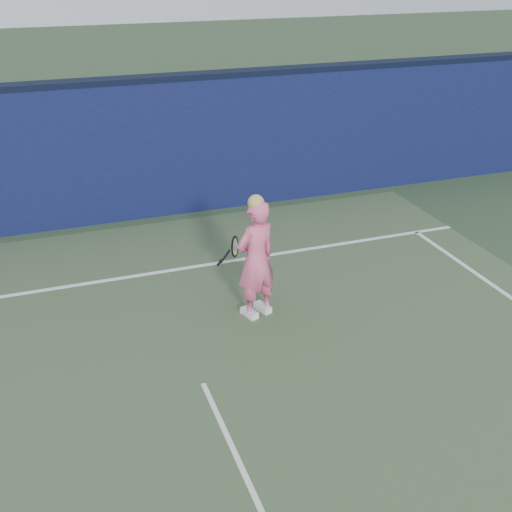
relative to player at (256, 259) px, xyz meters
name	(u,v)px	position (x,y,z in m)	size (l,w,h in m)	color
ground	(228,440)	(-1.13, -2.31, -0.86)	(80.00, 80.00, 0.00)	#293C25
backstop_wall	(121,153)	(-1.13, 4.19, 0.39)	(24.00, 0.40, 2.50)	#0C1138
wall_cap	(114,81)	(-1.13, 4.19, 1.69)	(24.00, 0.42, 0.10)	black
player	(256,259)	(0.00, 0.00, 0.00)	(0.72, 0.59, 1.78)	#EE5C8B
racket	(234,248)	(-0.17, 0.47, -0.01)	(0.45, 0.42, 0.31)	black
court_lines	(238,460)	(-1.13, -2.64, -0.84)	(11.00, 12.04, 0.01)	white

